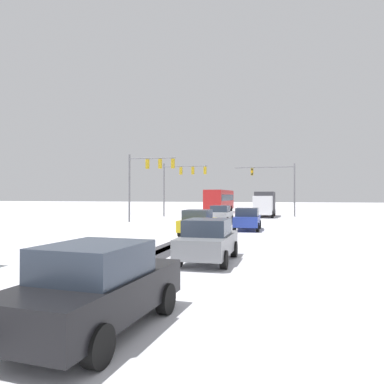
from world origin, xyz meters
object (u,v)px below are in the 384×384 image
car_blue_second (247,219)px  bus_oncoming (220,199)px  traffic_signal_far_left (181,177)px  car_silver_lead (221,214)px  traffic_signal_far_right (277,180)px  car_grey_fourth (208,240)px  box_truck_delivery (265,203)px  car_black_sixth (98,287)px  traffic_signal_near_left (147,172)px  car_yellow_cab_third (198,222)px

car_blue_second → bus_oncoming: bus_oncoming is taller
traffic_signal_far_left → car_silver_lead: traffic_signal_far_left is taller
traffic_signal_far_right → car_silver_lead: size_ratio=1.80×
traffic_signal_far_right → car_grey_fourth: (-1.50, -32.67, -3.69)m
car_silver_lead → traffic_signal_far_left: bearing=126.2°
bus_oncoming → box_truck_delivery: bearing=-51.5°
car_silver_lead → car_black_sixth: (2.74, -27.29, 0.00)m
car_grey_fourth → car_black_sixth: size_ratio=0.98×
car_silver_lead → car_grey_fourth: 20.09m
traffic_signal_near_left → traffic_signal_far_left: bearing=87.8°
traffic_signal_near_left → car_yellow_cab_third: size_ratio=1.58×
traffic_signal_near_left → bus_oncoming: 21.85m
car_blue_second → box_truck_delivery: size_ratio=0.56×
box_truck_delivery → car_silver_lead: bearing=-106.1°
car_blue_second → traffic_signal_far_right: bearing=85.6°
car_yellow_cab_third → box_truck_delivery: bearing=82.9°
car_blue_second → bus_oncoming: 27.94m
car_black_sixth → car_yellow_cab_third: bearing=97.6°
car_yellow_cab_third → box_truck_delivery: (2.76, 22.24, 0.82)m
car_silver_lead → car_black_sixth: same height
car_silver_lead → bus_oncoming: (-3.93, 20.52, 1.18)m
car_yellow_cab_third → car_silver_lead: bearing=92.8°
car_silver_lead → box_truck_delivery: (3.29, 11.42, 0.82)m
traffic_signal_far_left → car_blue_second: size_ratio=1.57×
traffic_signal_near_left → car_blue_second: traffic_signal_near_left is taller
traffic_signal_near_left → traffic_signal_far_left: same height
traffic_signal_far_right → car_silver_lead: (-4.68, -12.83, -3.69)m
traffic_signal_far_left → car_black_sixth: bearing=-75.7°
car_blue_second → box_truck_delivery: bearing=89.6°
car_silver_lead → box_truck_delivery: bearing=73.9°
traffic_signal_far_right → car_black_sixth: traffic_signal_far_right is taller
traffic_signal_far_left → traffic_signal_far_right: bearing=19.3°
traffic_signal_far_right → car_grey_fourth: traffic_signal_far_right is taller
traffic_signal_far_right → car_blue_second: bearing=-94.4°
traffic_signal_far_right → car_yellow_cab_third: size_ratio=1.81×
car_silver_lead → box_truck_delivery: 11.92m
traffic_signal_near_left → car_blue_second: size_ratio=1.57×
traffic_signal_far_left → car_yellow_cab_third: (7.04, -19.72, -3.96)m
traffic_signal_near_left → car_yellow_cab_third: 12.95m
traffic_signal_far_right → car_yellow_cab_third: (-4.15, -23.64, -3.69)m
traffic_signal_near_left → car_black_sixth: (9.64, -26.34, -3.93)m
traffic_signal_near_left → car_black_sixth: bearing=-69.9°
car_silver_lead → car_black_sixth: bearing=-84.3°
traffic_signal_near_left → traffic_signal_far_right: 18.00m
box_truck_delivery → car_grey_fourth: bearing=-90.2°
traffic_signal_far_left → box_truck_delivery: size_ratio=0.88×
car_blue_second → car_black_sixth: (-0.44, -20.81, 0.00)m
car_blue_second → car_black_sixth: same height
traffic_signal_near_left → car_blue_second: 12.14m
bus_oncoming → car_black_sixth: bearing=-82.0°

